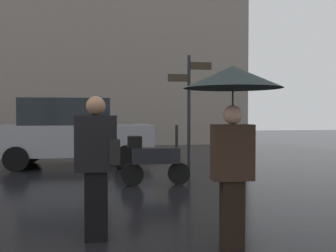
# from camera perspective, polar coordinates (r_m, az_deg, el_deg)

# --- Properties ---
(pedestrian_with_umbrella) EXTENTS (1.05, 1.05, 1.96)m
(pedestrian_with_umbrella) POSITION_cam_1_polar(r_m,az_deg,el_deg) (4.08, 9.76, 3.85)
(pedestrian_with_umbrella) COLOR black
(pedestrian_with_umbrella) RESTS_ON ground
(pedestrian_with_bag) EXTENTS (0.51, 0.24, 1.66)m
(pedestrian_with_bag) POSITION_cam_1_polar(r_m,az_deg,el_deg) (4.40, -10.64, -4.92)
(pedestrian_with_bag) COLOR black
(pedestrian_with_bag) RESTS_ON ground
(parked_scooter) EXTENTS (1.42, 0.32, 1.23)m
(parked_scooter) POSITION_cam_1_polar(r_m,az_deg,el_deg) (7.72, -2.19, -4.89)
(parked_scooter) COLOR black
(parked_scooter) RESTS_ON ground
(parked_car_left) EXTENTS (4.31, 1.97, 1.89)m
(parked_car_left) POSITION_cam_1_polar(r_m,az_deg,el_deg) (10.96, -14.15, -0.87)
(parked_car_left) COLOR gray
(parked_car_left) RESTS_ON ground
(street_signpost) EXTENTS (1.08, 0.08, 2.89)m
(street_signpost) POSITION_cam_1_polar(r_m,az_deg,el_deg) (9.20, 3.22, 3.64)
(street_signpost) COLOR black
(street_signpost) RESTS_ON ground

